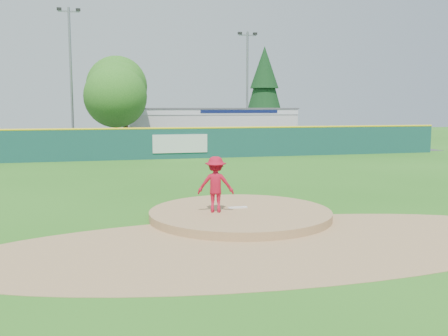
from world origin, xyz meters
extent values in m
plane|color=#286B19|center=(0.00, 0.00, 0.00)|extent=(120.00, 120.00, 0.00)
cylinder|color=#9E774C|center=(0.00, 0.00, 0.00)|extent=(5.50, 5.50, 0.50)
cube|color=white|center=(0.00, 0.30, 0.27)|extent=(0.60, 0.15, 0.04)
cylinder|color=#9E774C|center=(0.00, -3.00, 0.01)|extent=(15.40, 15.40, 0.01)
cube|color=#38383A|center=(0.00, 27.00, 0.01)|extent=(44.00, 16.00, 0.02)
imported|color=#B30F27|center=(-0.78, -0.07, 1.08)|extent=(1.20, 0.89, 1.66)
imported|color=silver|center=(-0.01, 23.17, 0.61)|extent=(4.54, 2.62, 1.19)
cube|color=silver|center=(6.00, 32.00, 1.60)|extent=(15.00, 8.00, 3.20)
cube|color=white|center=(6.00, 27.98, 3.00)|extent=(15.00, 0.06, 0.55)
cube|color=#0F194C|center=(8.00, 27.94, 3.00)|extent=(7.00, 0.03, 0.28)
cube|color=#59595B|center=(6.00, 32.00, 3.25)|extent=(15.20, 8.20, 0.12)
cube|color=silver|center=(1.09, 17.92, 1.00)|extent=(3.60, 0.04, 1.20)
cube|color=#154541|center=(0.00, 18.00, 1.00)|extent=(40.00, 0.10, 2.00)
cylinder|color=yellow|center=(0.00, 18.00, 2.00)|extent=(40.00, 0.14, 0.14)
cylinder|color=#382314|center=(-2.00, 25.00, 1.30)|extent=(0.36, 0.36, 2.60)
sphere|color=#387F23|center=(-2.00, 25.00, 4.56)|extent=(5.60, 5.60, 5.60)
cylinder|color=#382314|center=(13.00, 36.00, 0.80)|extent=(0.40, 0.40, 1.60)
cone|color=#113A16|center=(13.00, 36.00, 5.55)|extent=(4.40, 4.40, 7.90)
cylinder|color=gray|center=(-6.00, 27.00, 5.50)|extent=(0.20, 0.20, 11.00)
cube|color=gray|center=(-6.00, 27.00, 10.70)|extent=(1.60, 0.10, 0.10)
cube|color=black|center=(-6.70, 27.00, 10.85)|extent=(0.35, 0.25, 0.20)
cube|color=black|center=(-5.30, 27.00, 10.85)|extent=(0.35, 0.25, 0.20)
cylinder|color=gray|center=(9.00, 29.00, 5.00)|extent=(0.20, 0.20, 10.00)
cube|color=gray|center=(9.00, 29.00, 9.70)|extent=(1.60, 0.10, 0.10)
cube|color=black|center=(8.30, 29.00, 9.85)|extent=(0.35, 0.25, 0.20)
cube|color=black|center=(9.70, 29.00, 9.85)|extent=(0.35, 0.25, 0.20)
camera|label=1|loc=(-4.13, -14.27, 3.34)|focal=40.00mm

